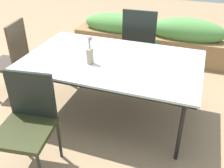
{
  "coord_description": "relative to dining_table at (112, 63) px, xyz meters",
  "views": [
    {
      "loc": [
        0.81,
        -2.3,
        1.91
      ],
      "look_at": [
        -0.0,
        0.01,
        0.42
      ],
      "focal_mm": 41.45,
      "sensor_mm": 36.0,
      "label": 1
    }
  ],
  "objects": [
    {
      "name": "dining_table",
      "position": [
        0.0,
        0.0,
        0.0
      ],
      "size": [
        1.84,
        1.12,
        0.72
      ],
      "color": "#B2C6C1",
      "rests_on": "ground"
    },
    {
      "name": "planter_box",
      "position": [
        0.07,
        1.74,
        -0.35
      ],
      "size": [
        2.56,
        0.46,
        0.72
      ],
      "color": "olive",
      "rests_on": "ground"
    },
    {
      "name": "chair_end_left",
      "position": [
        -1.3,
        0.01,
        -0.15
      ],
      "size": [
        0.45,
        0.45,
        0.98
      ],
      "rotation": [
        0.0,
        0.0,
        1.72
      ],
      "color": "#463A32",
      "rests_on": "ground"
    },
    {
      "name": "chair_near_left",
      "position": [
        -0.43,
        -0.94,
        -0.16
      ],
      "size": [
        0.5,
        0.5,
        0.91
      ],
      "rotation": [
        0.0,
        0.0,
        3.29
      ],
      "color": "#2D3117",
      "rests_on": "ground"
    },
    {
      "name": "ground_plane",
      "position": [
        0.0,
        -0.01,
        -0.68
      ],
      "size": [
        12.0,
        12.0,
        0.0
      ],
      "primitive_type": "plane",
      "color": "#9E7F5B"
    },
    {
      "name": "flower_vase",
      "position": [
        -0.18,
        -0.15,
        0.15
      ],
      "size": [
        0.07,
        0.08,
        0.29
      ],
      "color": "tan",
      "rests_on": "dining_table"
    },
    {
      "name": "chair_far_side",
      "position": [
        0.08,
        0.93,
        -0.11
      ],
      "size": [
        0.48,
        0.48,
        1.03
      ],
      "rotation": [
        0.0,
        0.0,
        0.05
      ],
      "color": "black",
      "rests_on": "ground"
    }
  ]
}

